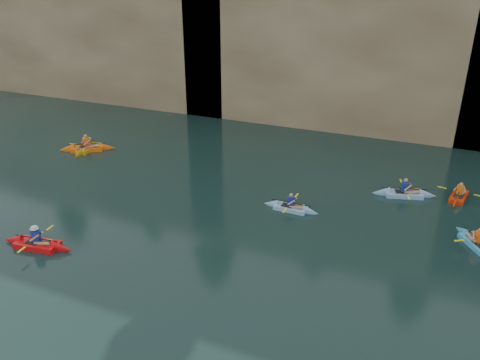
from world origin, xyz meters
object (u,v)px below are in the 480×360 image
at_px(kayaker_ltblue_near, 291,207).
at_px(kayaker_red_far, 459,196).
at_px(kayaker_orange, 87,148).
at_px(main_kayaker, 37,244).

bearing_deg(kayaker_ltblue_near, kayaker_red_far, 32.68).
bearing_deg(kayaker_red_far, kayaker_orange, 105.55).
bearing_deg(kayaker_orange, kayaker_ltblue_near, -41.46).
height_order(kayaker_ltblue_near, kayaker_red_far, kayaker_ltblue_near).
xyz_separation_m(kayaker_orange, kayaker_ltblue_near, (13.94, -2.54, -0.03)).
relative_size(kayaker_orange, kayaker_red_far, 1.13).
relative_size(main_kayaker, kayaker_ltblue_near, 1.20).
relative_size(kayaker_ltblue_near, kayaker_red_far, 0.92).
xyz_separation_m(kayaker_orange, kayaker_red_far, (21.07, 1.89, -0.03)).
height_order(kayaker_orange, kayaker_red_far, kayaker_orange).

